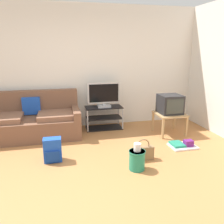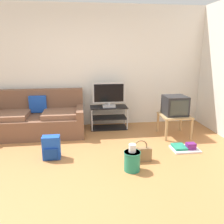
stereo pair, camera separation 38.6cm
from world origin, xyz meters
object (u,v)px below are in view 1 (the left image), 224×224
Objects in this scene: couch at (31,121)px; floor_tray at (183,145)px; handbag at (143,153)px; flat_tv at (104,95)px; side_table at (170,116)px; crt_tv at (170,104)px; cleaning_bucket at (137,159)px; tv_stand at (104,118)px; backpack at (53,150)px.

couch is 3.03m from floor_tray.
flat_tv is at bearing 100.52° from handbag.
handbag is at bearing -132.93° from side_table.
flat_tv is at bearing 4.35° from couch.
crt_tv is at bearing -25.56° from flat_tv.
handbag is 0.87× the size of cleaning_bucket.
flat_tv reaches higher than cleaning_bucket.
tv_stand is at bearing 100.38° from handbag.
handbag is at bearing -132.49° from crt_tv.
couch is 2.87m from side_table.
side_table is at bearing -26.94° from tv_stand.
couch is 4.67× the size of cleaning_bucket.
crt_tv is (0.00, 0.02, 0.26)m from side_table.
side_table reaches higher than floor_tray.
side_table is 1.60× the size of handbag.
crt_tv is (1.28, -0.64, 0.39)m from tv_stand.
couch reaches higher than backpack.
side_table is 1.49× the size of backpack.
handbag is at bearing -40.04° from couch.
floor_tray is at bearing -24.21° from couch.
side_table is 1.39× the size of cleaning_bucket.
crt_tv reaches higher than tv_stand.
tv_stand is 1.95× the size of cleaning_bucket.
tv_stand is 2.26× the size of handbag.
tv_stand is 0.52m from flat_tv.
tv_stand reaches higher than side_table.
tv_stand is at bearing 153.63° from crt_tv.
floor_tray is at bearing 28.64° from cleaning_bucket.
tv_stand is 1.41× the size of side_table.
cleaning_bucket reaches higher than floor_tray.
handbag is at bearing -79.62° from tv_stand.
backpack is 0.93× the size of cleaning_bucket.
backpack is (-1.11, -1.41, -0.06)m from tv_stand.
handbag is (-0.97, -1.04, -0.26)m from side_table.
cleaning_bucket is 0.88× the size of floor_tray.
floor_tray is at bearing -48.28° from flat_tv.
side_table is at bearing -10.28° from couch.
tv_stand is 1.15× the size of flat_tv.
tv_stand is 1.72× the size of floor_tray.
flat_tv is 1.95m from floor_tray.
backpack reaches higher than floor_tray.
side_table reaches higher than handbag.
tv_stand is 1.44m from side_table.
crt_tv reaches higher than handbag.
handbag is at bearing -20.86° from backpack.
floor_tray is at bearing -48.74° from tv_stand.
backpack is at bearing 155.34° from cleaning_bucket.
flat_tv is 1.96× the size of handbag.
handbag reaches higher than floor_tray.
tv_stand is at bearing 93.26° from cleaning_bucket.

